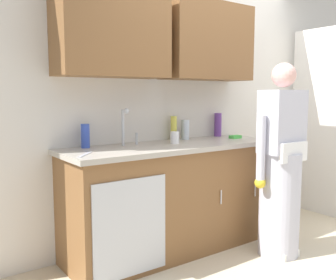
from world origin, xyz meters
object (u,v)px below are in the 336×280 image
Objects in this scene: bottle_water_tall at (85,136)px; sink at (136,149)px; bottle_soap at (185,130)px; knife_on_counter at (85,155)px; bottle_water_short at (218,125)px; sponge at (235,137)px; bottle_dish_liquid at (174,128)px; person_at_sink at (280,175)px; cup_by_sink at (175,138)px.

sink is at bearing -30.59° from bottle_water_tall.
knife_on_counter is (-1.16, -0.33, -0.09)m from bottle_soap.
sponge is at bearing -89.46° from bottle_water_short.
bottle_water_tall is 1.47m from sponge.
bottle_dish_liquid is (-0.12, 0.02, 0.02)m from bottle_soap.
sink reaches higher than bottle_dish_liquid.
bottle_soap is (0.66, 0.20, 0.11)m from sink.
person_at_sink reaches higher than cup_by_sink.
sink reaches higher than bottle_soap.
sponge is at bearing 83.03° from person_at_sink.
knife_on_counter is (-1.61, -0.36, -0.11)m from bottle_water_short.
bottle_dish_liquid is 2.03× the size of sponge.
sponge is (1.46, -0.22, -0.08)m from bottle_water_tall.
bottle_soap is 0.50m from sponge.
bottle_soap is at bearing 114.62° from person_at_sink.
knife_on_counter is at bearing -114.56° from bottle_water_tall.
bottle_water_tall is 0.38m from knife_on_counter.
bottle_water_short reaches higher than sponge.
bottle_dish_liquid is at bearing 168.22° from bottle_soap.
person_at_sink is (1.04, -0.62, -0.23)m from sink.
person_at_sink is 6.87× the size of bottle_water_short.
bottle_water_short is 0.98× the size of knife_on_counter.
sponge is (1.61, 0.12, 0.01)m from knife_on_counter.
person_at_sink is 15.69× the size of cup_by_sink.
bottle_dish_liquid is (0.89, 0.02, 0.02)m from bottle_water_tall.
bottle_water_short is at bearing 17.01° from cup_by_sink.
sink is 2.12× the size of bottle_water_short.
person_at_sink reaches higher than sponge.
sink is 2.08× the size of knife_on_counter.
sink reaches higher than sponge.
bottle_water_short is at bearing 85.19° from person_at_sink.
sink reaches higher than knife_on_counter.
bottle_water_tall is 0.80× the size of knife_on_counter.
person_at_sink reaches higher than bottle_water_tall.
bottle_soap is 0.45m from bottle_water_short.
sink is 4.55× the size of sponge.
person_at_sink is at bearing -65.38° from bottle_soap.
person_at_sink is 8.73× the size of bottle_soap.
sink is 1.14m from bottle_water_short.
sink is 0.40m from cup_by_sink.
sink is 0.70m from bottle_soap.
bottle_dish_liquid is (-0.56, -0.00, -0.01)m from bottle_water_short.
knife_on_counter is (-1.54, 0.49, 0.25)m from person_at_sink.
sink is at bearing -163.24° from bottle_soap.
knife_on_counter is (-1.04, -0.36, -0.11)m from bottle_dish_liquid.
bottle_soap is at bearing -0.29° from bottle_water_tall.
bottle_water_tall is at bearing -161.30° from knife_on_counter.
bottle_water_short is (0.07, 0.85, 0.37)m from person_at_sink.
bottle_water_tall is at bearing -179.05° from bottle_water_short.
sink reaches higher than bottle_water_short.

